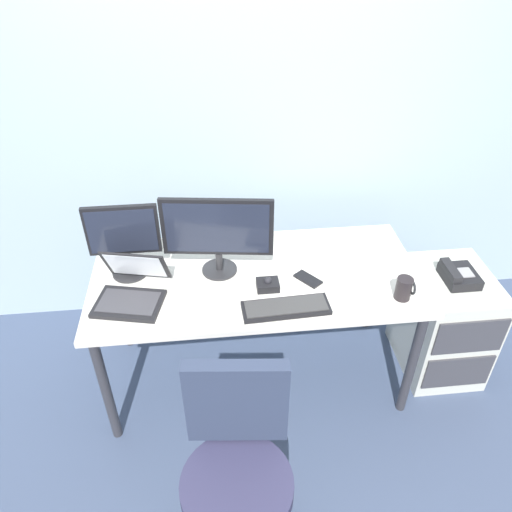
% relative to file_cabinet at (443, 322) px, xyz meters
% --- Properties ---
extents(ground_plane, '(8.00, 8.00, 0.00)m').
position_rel_file_cabinet_xyz_m(ground_plane, '(-1.09, 0.02, -0.32)').
color(ground_plane, '#3C4963').
extents(back_wall, '(6.00, 0.10, 2.80)m').
position_rel_file_cabinet_xyz_m(back_wall, '(-1.09, 0.76, 1.08)').
color(back_wall, '#96ACB9').
rests_on(back_wall, ground).
extents(desk, '(1.67, 0.78, 0.75)m').
position_rel_file_cabinet_xyz_m(desk, '(-1.09, 0.02, 0.35)').
color(desk, silver).
rests_on(desk, ground).
extents(file_cabinet, '(0.42, 0.53, 0.65)m').
position_rel_file_cabinet_xyz_m(file_cabinet, '(0.00, 0.00, 0.00)').
color(file_cabinet, beige).
rests_on(file_cabinet, ground).
extents(desk_phone, '(0.17, 0.20, 0.09)m').
position_rel_file_cabinet_xyz_m(desk_phone, '(-0.01, -0.02, 0.36)').
color(desk_phone, black).
rests_on(desk_phone, file_cabinet).
extents(office_chair, '(0.52, 0.52, 0.95)m').
position_rel_file_cabinet_xyz_m(office_chair, '(-1.26, -0.88, 0.11)').
color(office_chair, black).
rests_on(office_chair, ground).
extents(monitor_main, '(0.55, 0.18, 0.42)m').
position_rel_file_cabinet_xyz_m(monitor_main, '(-1.27, 0.07, 0.67)').
color(monitor_main, '#262628').
rests_on(monitor_main, desk).
extents(monitor_side, '(0.35, 0.18, 0.39)m').
position_rel_file_cabinet_xyz_m(monitor_side, '(-1.73, 0.10, 0.65)').
color(monitor_side, '#262628').
rests_on(monitor_side, desk).
extents(keyboard, '(0.42, 0.16, 0.03)m').
position_rel_file_cabinet_xyz_m(keyboard, '(-0.98, -0.26, 0.44)').
color(keyboard, black).
rests_on(keyboard, desk).
extents(laptop, '(0.37, 0.38, 0.22)m').
position_rel_file_cabinet_xyz_m(laptop, '(-1.70, -0.09, 0.48)').
color(laptop, black).
rests_on(laptop, desk).
extents(trackball_mouse, '(0.11, 0.09, 0.07)m').
position_rel_file_cabinet_xyz_m(trackball_mouse, '(-1.04, -0.09, 0.45)').
color(trackball_mouse, black).
rests_on(trackball_mouse, desk).
extents(coffee_mug, '(0.09, 0.08, 0.12)m').
position_rel_file_cabinet_xyz_m(coffee_mug, '(-0.41, -0.23, 0.49)').
color(coffee_mug, black).
rests_on(coffee_mug, desk).
extents(paper_notepad, '(0.18, 0.23, 0.01)m').
position_rel_file_cabinet_xyz_m(paper_notepad, '(-0.63, 0.18, 0.43)').
color(paper_notepad, white).
rests_on(paper_notepad, desk).
extents(cell_phone, '(0.14, 0.15, 0.01)m').
position_rel_file_cabinet_xyz_m(cell_phone, '(-0.83, -0.05, 0.43)').
color(cell_phone, black).
rests_on(cell_phone, desk).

